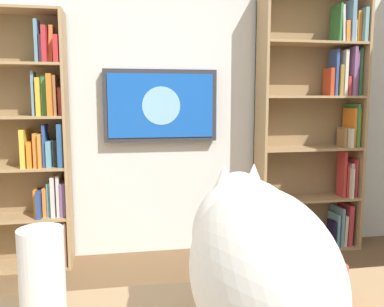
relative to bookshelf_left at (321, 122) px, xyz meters
name	(u,v)px	position (x,y,z in m)	size (l,w,h in m)	color
wall_back	(167,93)	(1.31, -0.17, 0.24)	(4.52, 0.06, 2.70)	silver
bookshelf_left	(321,122)	(0.00, 0.00, 0.00)	(0.90, 0.28, 2.20)	tan
bookshelf_right	(26,144)	(2.41, 0.00, -0.15)	(0.83, 0.28, 1.95)	tan
wall_mounted_tv	(161,106)	(1.37, -0.08, 0.14)	(0.92, 0.07, 0.58)	#333338
cat	(256,260)	(1.41, 2.43, -0.16)	(0.31, 0.64, 0.40)	white
paper_towel_roll	(42,278)	(1.91, 2.26, -0.24)	(0.11, 0.11, 0.25)	white
coffee_mug	(333,281)	(1.12, 2.25, -0.32)	(0.08, 0.08, 0.10)	#D84C3F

